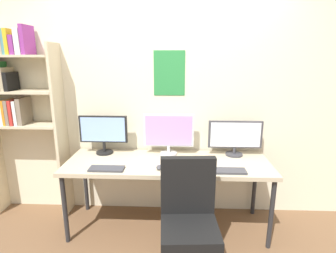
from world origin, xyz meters
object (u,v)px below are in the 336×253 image
object	(u,v)px
bookshelf	(14,96)
keyboard_left	(107,169)
monitor_left	(103,132)
desk	(168,166)
office_chair	(189,233)
computer_mouse	(159,167)
keyboard_right	(228,171)
monitor_center	(169,133)
monitor_right	(235,137)

from	to	relation	value
bookshelf	keyboard_left	bearing A→B (deg)	-23.00
bookshelf	monitor_left	world-z (taller)	bookshelf
desk	bookshelf	world-z (taller)	bookshelf
office_chair	keyboard_left	world-z (taller)	office_chair
bookshelf	computer_mouse	size ratio (longest dim) A/B	21.51
keyboard_right	monitor_left	bearing A→B (deg)	160.65
monitor_center	computer_mouse	distance (m)	0.47
monitor_center	computer_mouse	bearing A→B (deg)	-99.97
desk	office_chair	xyz separation A→B (m)	(0.19, -0.66, -0.29)
computer_mouse	desk	bearing A→B (deg)	69.59
monitor_right	computer_mouse	world-z (taller)	monitor_right
keyboard_left	computer_mouse	size ratio (longest dim) A/B	3.35
bookshelf	monitor_right	distance (m)	2.38
office_chair	monitor_center	xyz separation A→B (m)	(-0.19, 0.87, 0.58)
monitor_right	bookshelf	bearing A→B (deg)	179.59
bookshelf	computer_mouse	xyz separation A→B (m)	(1.57, -0.42, -0.60)
bookshelf	keyboard_left	distance (m)	1.32
bookshelf	computer_mouse	world-z (taller)	bookshelf
office_chair	computer_mouse	world-z (taller)	office_chair
monitor_center	desk	bearing A→B (deg)	-90.00
keyboard_right	computer_mouse	bearing A→B (deg)	176.39
monitor_left	monitor_right	bearing A→B (deg)	0.00
keyboard_left	office_chair	bearing A→B (deg)	-29.75
monitor_right	computer_mouse	bearing A→B (deg)	-152.40
monitor_right	keyboard_right	size ratio (longest dim) A/B	1.71
monitor_left	monitor_center	xyz separation A→B (m)	(0.70, 0.00, 0.00)
monitor_center	office_chair	bearing A→B (deg)	-77.42
office_chair	desk	bearing A→B (deg)	106.42
desk	monitor_center	bearing A→B (deg)	90.00
bookshelf	monitor_right	size ratio (longest dim) A/B	3.69
desk	monitor_center	xyz separation A→B (m)	(0.00, 0.21, 0.29)
monitor_right	keyboard_right	xyz separation A→B (m)	(-0.14, -0.44, -0.20)
bookshelf	monitor_left	bearing A→B (deg)	-1.02
keyboard_right	bookshelf	bearing A→B (deg)	168.22
desk	office_chair	distance (m)	0.75
bookshelf	keyboard_left	world-z (taller)	bookshelf
office_chair	monitor_left	xyz separation A→B (m)	(-0.89, 0.87, 0.58)
office_chair	monitor_right	xyz separation A→B (m)	(0.50, 0.87, 0.54)
desk	monitor_left	distance (m)	0.79
monitor_center	monitor_right	distance (m)	0.70
desk	monitor_left	bearing A→B (deg)	163.11
office_chair	keyboard_right	world-z (taller)	office_chair
monitor_center	keyboard_left	xyz separation A→B (m)	(-0.56, -0.44, -0.23)
desk	bookshelf	distance (m)	1.79
office_chair	monitor_center	world-z (taller)	monitor_center
desk	keyboard_right	bearing A→B (deg)	-22.33
keyboard_right	computer_mouse	xyz separation A→B (m)	(-0.63, 0.04, 0.01)
monitor_center	keyboard_left	size ratio (longest dim) A/B	1.65
monitor_left	keyboard_left	world-z (taller)	monitor_left
monitor_right	monitor_center	bearing A→B (deg)	180.00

